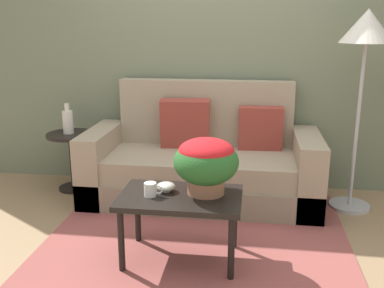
{
  "coord_description": "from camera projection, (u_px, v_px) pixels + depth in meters",
  "views": [
    {
      "loc": [
        0.38,
        -3.03,
        1.58
      ],
      "look_at": [
        -0.07,
        0.21,
        0.68
      ],
      "focal_mm": 41.54,
      "sensor_mm": 36.0,
      "label": 1
    }
  ],
  "objects": [
    {
      "name": "ground_plane",
      "position": [
        198.0,
        238.0,
        3.36
      ],
      "size": [
        14.0,
        14.0,
        0.0
      ],
      "primitive_type": "plane",
      "color": "#997A56"
    },
    {
      "name": "wall_back",
      "position": [
        215.0,
        47.0,
        4.22
      ],
      "size": [
        6.4,
        0.12,
        2.7
      ],
      "primitive_type": "cube",
      "color": "slate",
      "rests_on": "ground"
    },
    {
      "name": "area_rug",
      "position": [
        198.0,
        236.0,
        3.38
      ],
      "size": [
        2.24,
        1.97,
        0.01
      ],
      "primitive_type": "cube",
      "color": "#994C47",
      "rests_on": "ground"
    },
    {
      "name": "couch",
      "position": [
        202.0,
        164.0,
        4.05
      ],
      "size": [
        2.08,
        0.86,
        1.06
      ],
      "color": "gray",
      "rests_on": "ground"
    },
    {
      "name": "coffee_table",
      "position": [
        180.0,
        203.0,
        2.96
      ],
      "size": [
        0.81,
        0.52,
        0.47
      ],
      "color": "black",
      "rests_on": "ground"
    },
    {
      "name": "side_table",
      "position": [
        72.0,
        151.0,
        4.25
      ],
      "size": [
        0.45,
        0.45,
        0.56
      ],
      "color": "black",
      "rests_on": "ground"
    },
    {
      "name": "floor_lamp",
      "position": [
        366.0,
        42.0,
        3.55
      ],
      "size": [
        0.43,
        0.43,
        1.68
      ],
      "color": "#B2B2B7",
      "rests_on": "ground"
    },
    {
      "name": "potted_plant",
      "position": [
        206.0,
        161.0,
        2.92
      ],
      "size": [
        0.43,
        0.43,
        0.38
      ],
      "color": "#A36B4C",
      "rests_on": "coffee_table"
    },
    {
      "name": "coffee_mug",
      "position": [
        151.0,
        189.0,
        2.92
      ],
      "size": [
        0.13,
        0.08,
        0.09
      ],
      "color": "white",
      "rests_on": "coffee_table"
    },
    {
      "name": "snack_bowl",
      "position": [
        166.0,
        187.0,
        2.99
      ],
      "size": [
        0.13,
        0.13,
        0.07
      ],
      "color": "silver",
      "rests_on": "coffee_table"
    },
    {
      "name": "table_vase",
      "position": [
        68.0,
        121.0,
        4.18
      ],
      "size": [
        0.1,
        0.1,
        0.29
      ],
      "color": "silver",
      "rests_on": "side_table"
    }
  ]
}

